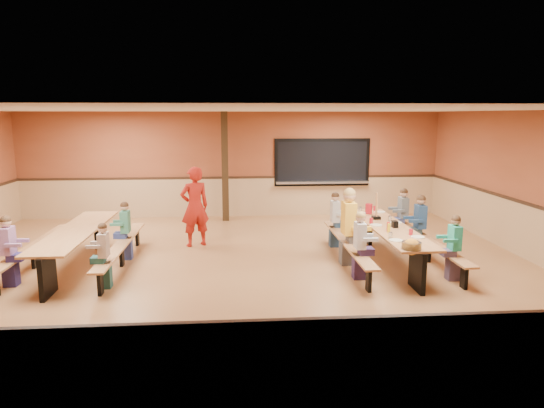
{
  "coord_description": "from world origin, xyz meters",
  "views": [
    {
      "loc": [
        0.06,
        -8.92,
        2.91
      ],
      "look_at": [
        0.8,
        0.59,
        1.15
      ],
      "focal_mm": 32.0,
      "sensor_mm": 36.0,
      "label": 1
    }
  ],
  "objects": [
    {
      "name": "seated_child_char_right",
      "position": [
        3.92,
        1.75,
        0.62
      ],
      "size": [
        0.38,
        0.31,
        1.23
      ],
      "primitive_type": null,
      "color": "#575E63",
      "rests_on": "ground"
    },
    {
      "name": "kitchen_pass_through",
      "position": [
        2.6,
        4.96,
        1.49
      ],
      "size": [
        2.78,
        0.28,
        1.38
      ],
      "color": "black",
      "rests_on": "ground"
    },
    {
      "name": "room_envelope",
      "position": [
        0.0,
        0.0,
        0.69
      ],
      "size": [
        12.04,
        10.04,
        3.02
      ],
      "color": "brown",
      "rests_on": "ground"
    },
    {
      "name": "punch_pitcher",
      "position": [
        3.03,
        1.47,
        0.85
      ],
      "size": [
        0.16,
        0.16,
        0.22
      ],
      "primitive_type": "cylinder",
      "color": "red",
      "rests_on": "cafeteria_table_main"
    },
    {
      "name": "standing_woman",
      "position": [
        -0.84,
        1.77,
        0.9
      ],
      "size": [
        0.77,
        0.65,
        1.79
      ],
      "primitive_type": "imported",
      "rotation": [
        0.0,
        0.0,
        3.55
      ],
      "color": "#A91C13",
      "rests_on": "ground"
    },
    {
      "name": "seated_child_navy_right",
      "position": [
        3.92,
        0.71,
        0.63
      ],
      "size": [
        0.39,
        0.32,
        1.25
      ],
      "primitive_type": null,
      "color": "navy",
      "rests_on": "ground"
    },
    {
      "name": "cafeteria_table_second",
      "position": [
        -2.98,
        0.38,
        0.53
      ],
      "size": [
        1.91,
        3.7,
        0.74
      ],
      "color": "#B47847",
      "rests_on": "ground"
    },
    {
      "name": "structural_post",
      "position": [
        -0.2,
        4.4,
        1.5
      ],
      "size": [
        0.18,
        0.18,
        3.0
      ],
      "primitive_type": "cube",
      "color": "black",
      "rests_on": "ground"
    },
    {
      "name": "seated_child_teal_right",
      "position": [
        3.92,
        -0.9,
        0.58
      ],
      "size": [
        0.35,
        0.28,
        1.16
      ],
      "primitive_type": null,
      "color": "teal",
      "rests_on": "ground"
    },
    {
      "name": "condiment_ketchup",
      "position": [
        2.95,
        -0.18,
        0.82
      ],
      "size": [
        0.06,
        0.06,
        0.17
      ],
      "primitive_type": "cylinder",
      "color": "#B2140F",
      "rests_on": "cafeteria_table_main"
    },
    {
      "name": "seated_child_purple_sec",
      "position": [
        -3.81,
        -0.61,
        0.61
      ],
      "size": [
        0.37,
        0.3,
        1.22
      ],
      "primitive_type": null,
      "color": "#956699",
      "rests_on": "ground"
    },
    {
      "name": "seated_adult_yellow",
      "position": [
        2.27,
        0.17,
        0.74
      ],
      "size": [
        0.5,
        0.41,
        1.49
      ],
      "primitive_type": null,
      "color": "yellow",
      "rests_on": "ground"
    },
    {
      "name": "condiment_mustard",
      "position": [
        2.92,
        -0.31,
        0.82
      ],
      "size": [
        0.06,
        0.06,
        0.17
      ],
      "primitive_type": "cylinder",
      "color": "yellow",
      "rests_on": "cafeteria_table_main"
    },
    {
      "name": "place_settings",
      "position": [
        3.09,
        0.2,
        0.8
      ],
      "size": [
        0.65,
        3.3,
        0.11
      ],
      "primitive_type": null,
      "color": "beige",
      "rests_on": "cafeteria_table_main"
    },
    {
      "name": "ground",
      "position": [
        0.0,
        0.0,
        0.0
      ],
      "size": [
        12.0,
        12.0,
        0.0
      ],
      "primitive_type": "plane",
      "color": "#915D37",
      "rests_on": "ground"
    },
    {
      "name": "table_paddle",
      "position": [
        3.03,
        0.89,
        0.88
      ],
      "size": [
        0.16,
        0.16,
        0.56
      ],
      "color": "black",
      "rests_on": "cafeteria_table_main"
    },
    {
      "name": "napkin_dispenser",
      "position": [
        3.17,
        0.1,
        0.8
      ],
      "size": [
        0.1,
        0.14,
        0.13
      ],
      "primitive_type": "cube",
      "color": "black",
      "rests_on": "cafeteria_table_main"
    },
    {
      "name": "chip_bowl",
      "position": [
        2.94,
        -1.44,
        0.81
      ],
      "size": [
        0.32,
        0.32,
        0.15
      ],
      "primitive_type": null,
      "color": "orange",
      "rests_on": "cafeteria_table_main"
    },
    {
      "name": "cafeteria_table_main",
      "position": [
        3.09,
        0.2,
        0.53
      ],
      "size": [
        1.91,
        3.7,
        0.74
      ],
      "color": "#B47847",
      "rests_on": "ground"
    },
    {
      "name": "seated_child_white_left",
      "position": [
        2.27,
        -0.71,
        0.6
      ],
      "size": [
        0.37,
        0.3,
        1.21
      ],
      "primitive_type": null,
      "color": "silver",
      "rests_on": "ground"
    },
    {
      "name": "seated_child_grey_left",
      "position": [
        2.27,
        1.47,
        0.61
      ],
      "size": [
        0.37,
        0.3,
        1.21
      ],
      "primitive_type": null,
      "color": "#B8B8B8",
      "rests_on": "ground"
    },
    {
      "name": "seated_child_green_sec",
      "position": [
        -2.16,
        0.84,
        0.59
      ],
      "size": [
        0.35,
        0.29,
        1.17
      ],
      "primitive_type": null,
      "color": "#387B61",
      "rests_on": "ground"
    },
    {
      "name": "seated_child_tan_sec",
      "position": [
        -2.16,
        -0.84,
        0.56
      ],
      "size": [
        0.32,
        0.26,
        1.11
      ],
      "primitive_type": null,
      "color": "tan",
      "rests_on": "ground"
    }
  ]
}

